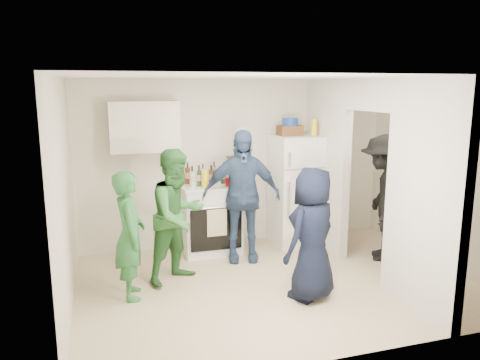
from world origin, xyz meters
The scene contains 35 objects.
floor centered at (0.00, 0.00, 0.00)m, with size 4.80×4.80×0.00m, color beige.
wall_back centered at (0.00, 1.70, 1.25)m, with size 4.80×4.80×0.00m, color silver.
wall_front centered at (0.00, -1.70, 1.25)m, with size 4.80×4.80×0.00m, color silver.
wall_left centered at (-2.40, 0.00, 1.25)m, with size 3.40×3.40×0.00m, color silver.
wall_right centered at (2.40, 0.00, 1.25)m, with size 3.40×3.40×0.00m, color silver.
ceiling centered at (0.00, 0.00, 2.50)m, with size 4.80×4.80×0.00m, color white.
partition_pier_back centered at (1.20, 1.10, 1.25)m, with size 0.12×1.20×2.50m, color silver.
partition_pier_front centered at (1.20, -1.10, 1.25)m, with size 0.12×1.20×2.50m, color silver.
partition_header centered at (1.20, 0.00, 2.30)m, with size 0.12×1.00×0.40m, color silver.
stove centered at (-0.51, 1.37, 0.51)m, with size 0.85×0.71×1.01m, color white.
upper_cabinet centered at (-1.40, 1.52, 1.85)m, with size 0.95×0.34×0.70m, color silver.
fridge centered at (0.83, 1.34, 0.84)m, with size 0.69×0.67×1.68m, color white.
wicker_basket centered at (0.73, 1.39, 1.75)m, with size 0.35×0.25×0.15m, color brown.
blue_bowl centered at (0.73, 1.39, 1.88)m, with size 0.24×0.24×0.11m, color navy.
yellow_cup_stack_top centered at (1.05, 1.24, 1.80)m, with size 0.09×0.09×0.25m, color yellow.
wall_clock centered at (0.05, 1.68, 1.70)m, with size 0.22×0.22×0.03m, color white.
spice_shelf centered at (0.00, 1.65, 1.35)m, with size 0.35×0.08×0.03m, color olive.
nook_window centered at (2.38, 0.20, 1.65)m, with size 0.03×0.70×0.80m, color black.
nook_window_frame centered at (2.36, 0.20, 1.65)m, with size 0.04×0.76×0.86m, color white.
nook_valance centered at (2.34, 0.20, 2.00)m, with size 0.04×0.82×0.18m, color white.
yellow_cup_stack_stove centered at (-0.63, 1.15, 1.14)m, with size 0.09×0.09×0.25m, color yellow.
red_cup centered at (-0.29, 1.17, 1.07)m, with size 0.09×0.09×0.12m, color red.
person_green_left centered at (-1.74, 0.15, 0.74)m, with size 0.54×0.35×1.48m, color #317B3F.
person_green_center centered at (-1.14, 0.46, 0.83)m, with size 0.81×0.63×1.66m, color #397633.
person_denim centered at (-0.18, 0.92, 0.92)m, with size 1.07×0.45×1.83m, color #375579.
person_navy centered at (0.22, -0.48, 0.76)m, with size 0.75×0.49×1.53m, color black.
person_nook centered at (1.72, 0.39, 0.88)m, with size 1.14×0.65×1.76m, color black.
bottle_a centered at (-0.81, 1.50, 1.17)m, with size 0.08×0.08×0.31m, color maroon.
bottle_b centered at (-0.69, 1.29, 1.16)m, with size 0.06×0.06×0.30m, color #2B541C.
bottle_c centered at (-0.59, 1.50, 1.15)m, with size 0.06×0.06×0.29m, color #A9AFB7.
bottle_d centered at (-0.50, 1.33, 1.15)m, with size 0.08×0.08×0.29m, color brown.
bottle_e centered at (-0.40, 1.56, 1.16)m, with size 0.06×0.06×0.29m, color #9FA6B1.
bottle_f centered at (-0.32, 1.37, 1.14)m, with size 0.06×0.06×0.26m, color #163D16.
bottle_g centered at (-0.27, 1.51, 1.16)m, with size 0.07×0.07×0.29m, color brown.
bottle_h centered at (-0.79, 1.25, 1.16)m, with size 0.08×0.08×0.30m, color silver.
Camera 1 is at (-2.03, -5.07, 2.40)m, focal length 35.00 mm.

